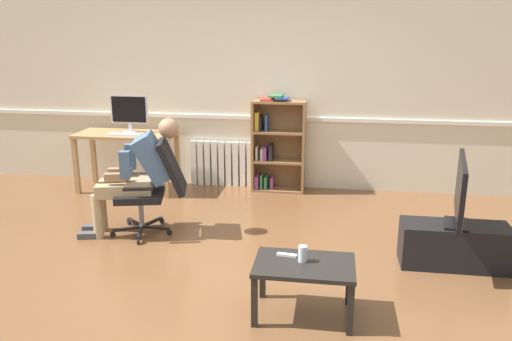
# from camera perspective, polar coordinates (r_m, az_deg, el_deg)

# --- Properties ---
(ground_plane) EXTENTS (18.00, 18.00, 0.00)m
(ground_plane) POSITION_cam_1_polar(r_m,az_deg,el_deg) (4.49, -3.61, -11.49)
(ground_plane) COLOR brown
(back_wall) EXTENTS (12.00, 0.13, 2.70)m
(back_wall) POSITION_cam_1_polar(r_m,az_deg,el_deg) (6.64, 1.09, 9.62)
(back_wall) COLOR beige
(back_wall) RESTS_ON ground_plane
(computer_desk) EXTENTS (1.26, 0.57, 0.76)m
(computer_desk) POSITION_cam_1_polar(r_m,az_deg,el_deg) (6.73, -14.28, 3.12)
(computer_desk) COLOR tan
(computer_desk) RESTS_ON ground_plane
(imac_monitor) EXTENTS (0.49, 0.14, 0.47)m
(imac_monitor) POSITION_cam_1_polar(r_m,az_deg,el_deg) (6.72, -14.00, 6.48)
(imac_monitor) COLOR silver
(imac_monitor) RESTS_ON computer_desk
(keyboard) EXTENTS (0.42, 0.12, 0.02)m
(keyboard) POSITION_cam_1_polar(r_m,az_deg,el_deg) (6.57, -14.53, 3.91)
(keyboard) COLOR silver
(keyboard) RESTS_ON computer_desk
(computer_mouse) EXTENTS (0.06, 0.10, 0.03)m
(computer_mouse) POSITION_cam_1_polar(r_m,az_deg,el_deg) (6.48, -12.15, 3.96)
(computer_mouse) COLOR white
(computer_mouse) RESTS_ON computer_desk
(bookshelf) EXTENTS (0.68, 0.29, 1.24)m
(bookshelf) POSITION_cam_1_polar(r_m,az_deg,el_deg) (6.55, 2.20, 2.78)
(bookshelf) COLOR olive
(bookshelf) RESTS_ON ground_plane
(radiator) EXTENTS (0.84, 0.08, 0.60)m
(radiator) POSITION_cam_1_polar(r_m,az_deg,el_deg) (6.83, -3.85, 0.80)
(radiator) COLOR white
(radiator) RESTS_ON ground_plane
(office_chair) EXTENTS (0.79, 0.64, 0.98)m
(office_chair) POSITION_cam_1_polar(r_m,az_deg,el_deg) (5.26, -11.28, -1.47)
(office_chair) COLOR black
(office_chair) RESTS_ON ground_plane
(person_seated) EXTENTS (1.05, 0.53, 1.20)m
(person_seated) POSITION_cam_1_polar(r_m,az_deg,el_deg) (5.25, -13.15, -0.25)
(person_seated) COLOR tan
(person_seated) RESTS_ON ground_plane
(tv_stand) EXTENTS (0.92, 0.36, 0.39)m
(tv_stand) POSITION_cam_1_polar(r_m,az_deg,el_deg) (4.88, 21.28, -7.80)
(tv_stand) COLOR black
(tv_stand) RESTS_ON ground_plane
(tv_screen) EXTENTS (0.26, 0.91, 0.59)m
(tv_screen) POSITION_cam_1_polar(r_m,az_deg,el_deg) (4.71, 21.90, -2.17)
(tv_screen) COLOR black
(tv_screen) RESTS_ON tv_stand
(coffee_table) EXTENTS (0.72, 0.47, 0.42)m
(coffee_table) POSITION_cam_1_polar(r_m,az_deg,el_deg) (3.77, 5.42, -11.10)
(coffee_table) COLOR black
(coffee_table) RESTS_ON ground_plane
(drinking_glass) EXTENTS (0.07, 0.07, 0.12)m
(drinking_glass) POSITION_cam_1_polar(r_m,az_deg,el_deg) (3.74, 5.24, -9.25)
(drinking_glass) COLOR silver
(drinking_glass) RESTS_ON coffee_table
(spare_remote) EXTENTS (0.15, 0.05, 0.02)m
(spare_remote) POSITION_cam_1_polar(r_m,az_deg,el_deg) (3.83, 3.47, -9.41)
(spare_remote) COLOR white
(spare_remote) RESTS_ON coffee_table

